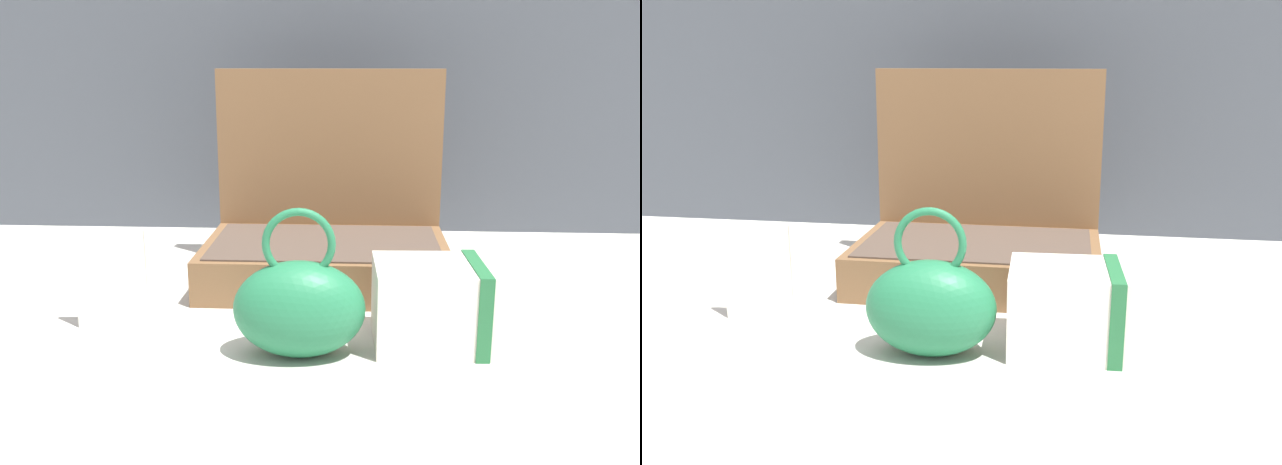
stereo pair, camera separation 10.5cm
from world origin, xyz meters
TOP-DOWN VIEW (x-y plane):
  - ground_plane at (0.00, 0.00)m, footprint 6.00×6.00m
  - open_suitcase at (-0.00, 0.19)m, footprint 0.44×0.30m
  - teal_pouch_handbag at (-0.02, -0.16)m, footprint 0.19×0.12m
  - cream_toiletry_bag at (0.19, -0.11)m, footprint 0.22×0.15m
  - coffee_mug at (0.33, 0.03)m, footprint 0.12×0.08m
  - info_card_left at (-0.32, -0.08)m, footprint 0.11×0.02m

SIDE VIEW (x-z plane):
  - ground_plane at x=0.00m, z-range 0.00..0.00m
  - coffee_mug at x=0.33m, z-range 0.00..0.08m
  - cream_toiletry_bag at x=0.19m, z-range 0.00..0.12m
  - teal_pouch_handbag at x=-0.02m, z-range -0.03..0.18m
  - info_card_left at x=-0.32m, z-range 0.00..0.16m
  - open_suitcase at x=0.00m, z-range -0.11..0.28m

